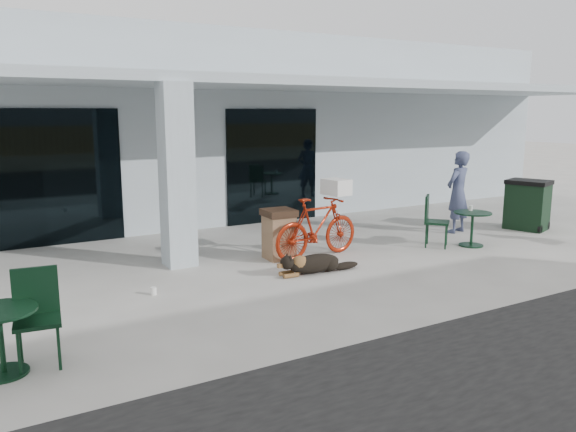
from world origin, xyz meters
TOP-DOWN VIEW (x-y plane):
  - ground at (0.00, 0.00)m, footprint 80.00×80.00m
  - building at (0.00, 8.50)m, footprint 22.00×7.00m
  - storefront_glass_left at (-3.20, 4.98)m, footprint 2.80×0.06m
  - storefront_glass_right at (1.80, 4.98)m, footprint 2.40×0.06m
  - column at (-1.50, 2.30)m, footprint 0.50×0.50m
  - overhang at (0.00, 3.60)m, footprint 22.00×2.80m
  - bicycle at (0.86, 1.55)m, footprint 1.92×0.74m
  - laundry_basket at (1.30, 1.60)m, footprint 0.42×0.53m
  - dog at (0.26, 0.70)m, footprint 1.11×0.41m
  - cup_near_dog at (-2.38, 0.93)m, footprint 0.10×0.10m
  - cafe_table_near at (-4.44, -0.80)m, footprint 0.92×0.92m
  - cafe_chair_near at (-4.10, -0.77)m, footprint 0.52×0.55m
  - cafe_table_far at (4.01, 0.76)m, footprint 0.96×0.96m
  - cafe_chair_far_a at (3.36, 1.06)m, footprint 0.68×0.68m
  - person at (4.72, 1.84)m, footprint 0.74×0.58m
  - cup_on_table at (4.11, 0.91)m, footprint 0.10×0.10m
  - trash_receptacle at (0.20, 1.80)m, footprint 0.56×0.56m
  - wheeled_bin at (6.36, 1.29)m, footprint 0.94×1.06m

SIDE VIEW (x-z plane):
  - ground at x=0.00m, z-range 0.00..0.00m
  - cup_near_dog at x=-2.38m, z-range 0.00..0.11m
  - dog at x=0.26m, z-range 0.00..0.36m
  - cafe_table_far at x=4.01m, z-range 0.00..0.68m
  - cafe_table_near at x=-4.44m, z-range 0.00..0.69m
  - trash_receptacle at x=0.20m, z-range 0.00..0.91m
  - cafe_chair_far_a at x=3.36m, z-range 0.00..1.02m
  - cafe_chair_near at x=-4.10m, z-range 0.00..1.02m
  - bicycle at x=0.86m, z-range 0.00..1.12m
  - wheeled_bin at x=6.36m, z-range 0.00..1.12m
  - cup_on_table at x=4.11m, z-range 0.68..0.79m
  - person at x=4.72m, z-range 0.00..1.80m
  - laundry_basket at x=1.30m, z-range 1.12..1.41m
  - storefront_glass_left at x=-3.20m, z-range 0.00..2.70m
  - storefront_glass_right at x=1.80m, z-range 0.00..2.70m
  - column at x=-1.50m, z-range 0.00..3.12m
  - building at x=0.00m, z-range 0.00..4.50m
  - overhang at x=0.00m, z-range 3.12..3.30m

